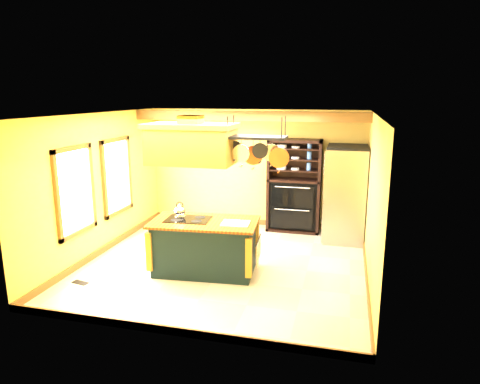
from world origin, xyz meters
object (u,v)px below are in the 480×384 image
at_px(range_hood, 191,143).
at_px(kitchen_island, 205,246).
at_px(pot_rack, 257,145).
at_px(refrigerator, 345,196).
at_px(hutch, 294,195).

bearing_deg(range_hood, kitchen_island, 0.17).
bearing_deg(kitchen_island, pot_rack, -4.64).
relative_size(pot_rack, refrigerator, 0.53).
height_order(kitchen_island, hutch, hutch).
relative_size(range_hood, pot_rack, 1.42).
bearing_deg(pot_rack, hutch, 83.98).
relative_size(refrigerator, hutch, 0.94).
xyz_separation_m(kitchen_island, hutch, (1.20, 2.72, 0.35)).
bearing_deg(kitchen_island, range_hood, 175.57).
relative_size(range_hood, refrigerator, 0.75).
bearing_deg(refrigerator, hutch, 161.29).
distance_m(refrigerator, hutch, 1.18).
bearing_deg(refrigerator, range_hood, -136.90).
bearing_deg(hutch, refrigerator, -18.71).
bearing_deg(hutch, pot_rack, -96.02).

